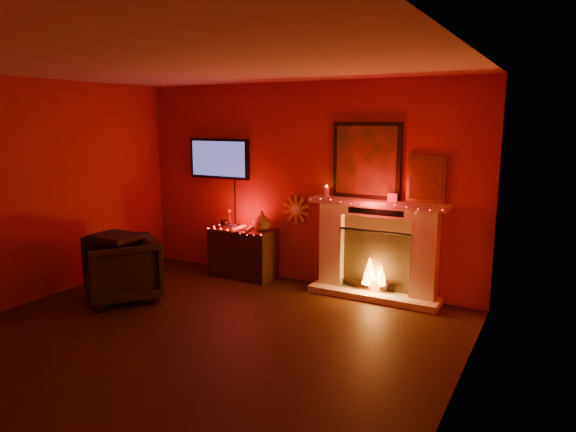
{
  "coord_description": "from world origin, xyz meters",
  "views": [
    {
      "loc": [
        3.17,
        -3.62,
        2.2
      ],
      "look_at": [
        0.25,
        1.7,
        1.06
      ],
      "focal_mm": 32.0,
      "sensor_mm": 36.0,
      "label": 1
    }
  ],
  "objects_px": {
    "fireplace": "(377,240)",
    "sunburst_clock": "(296,209)",
    "console_table": "(244,250)",
    "tv": "(219,159)",
    "armchair": "(121,269)"
  },
  "relations": [
    {
      "from": "sunburst_clock",
      "to": "armchair",
      "type": "relative_size",
      "value": 0.47
    },
    {
      "from": "tv",
      "to": "console_table",
      "type": "height_order",
      "value": "tv"
    },
    {
      "from": "fireplace",
      "to": "tv",
      "type": "height_order",
      "value": "fireplace"
    },
    {
      "from": "console_table",
      "to": "fireplace",
      "type": "bearing_deg",
      "value": 3.82
    },
    {
      "from": "fireplace",
      "to": "console_table",
      "type": "bearing_deg",
      "value": -176.18
    },
    {
      "from": "fireplace",
      "to": "sunburst_clock",
      "type": "height_order",
      "value": "fireplace"
    },
    {
      "from": "tv",
      "to": "armchair",
      "type": "height_order",
      "value": "tv"
    },
    {
      "from": "tv",
      "to": "armchair",
      "type": "relative_size",
      "value": 1.44
    },
    {
      "from": "fireplace",
      "to": "tv",
      "type": "relative_size",
      "value": 1.76
    },
    {
      "from": "fireplace",
      "to": "sunburst_clock",
      "type": "relative_size",
      "value": 5.45
    },
    {
      "from": "sunburst_clock",
      "to": "tv",
      "type": "bearing_deg",
      "value": -178.76
    },
    {
      "from": "tv",
      "to": "console_table",
      "type": "relative_size",
      "value": 1.28
    },
    {
      "from": "tv",
      "to": "sunburst_clock",
      "type": "height_order",
      "value": "tv"
    },
    {
      "from": "tv",
      "to": "sunburst_clock",
      "type": "bearing_deg",
      "value": 1.24
    },
    {
      "from": "fireplace",
      "to": "console_table",
      "type": "relative_size",
      "value": 2.25
    }
  ]
}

